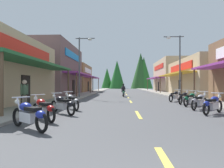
{
  "coord_description": "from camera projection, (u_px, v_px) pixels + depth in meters",
  "views": [
    {
      "loc": [
        -0.84,
        -1.13,
        1.44
      ],
      "look_at": [
        -1.83,
        20.04,
        1.52
      ],
      "focal_mm": 30.09,
      "sensor_mm": 36.0,
      "label": 1
    }
  ],
  "objects": [
    {
      "name": "motorcycle_parked_right_2",
      "position": [
        199.0,
        101.0,
        11.02
      ],
      "size": [
        1.58,
        1.59,
        1.04
      ],
      "rotation": [
        0.0,
        0.0,
        0.79
      ],
      "color": "black",
      "rests_on": "ground"
    },
    {
      "name": "treeline_backdrop",
      "position": [
        134.0,
        73.0,
        71.12
      ],
      "size": [
        19.65,
        8.15,
        13.59
      ],
      "color": "#1F5D23",
      "rests_on": "ground"
    },
    {
      "name": "sidewalk_left",
      "position": [
        85.0,
        94.0,
        28.06
      ],
      "size": [
        2.53,
        83.44,
        0.12
      ],
      "primitive_type": "cube",
      "color": "gray",
      "rests_on": "ground"
    },
    {
      "name": "storefront_right_middle",
      "position": [
        206.0,
        77.0,
        25.96
      ],
      "size": [
        9.02,
        12.89,
        4.95
      ],
      "color": "tan",
      "rests_on": "ground"
    },
    {
      "name": "motorcycle_parked_right_4",
      "position": [
        184.0,
        97.0,
        14.18
      ],
      "size": [
        1.38,
        1.76,
        1.04
      ],
      "rotation": [
        0.0,
        0.0,
        0.92
      ],
      "color": "black",
      "rests_on": "ground"
    },
    {
      "name": "pedestrian_browsing",
      "position": [
        181.0,
        88.0,
        21.57
      ],
      "size": [
        0.31,
        0.56,
        1.81
      ],
      "rotation": [
        0.0,
        0.0,
        6.13
      ],
      "color": "#726659",
      "rests_on": "ground"
    },
    {
      "name": "storefront_right_far",
      "position": [
        175.0,
        76.0,
        40.82
      ],
      "size": [
        8.79,
        13.1,
        6.77
      ],
      "color": "tan",
      "rests_on": "ground"
    },
    {
      "name": "motorcycle_parked_left_0",
      "position": [
        29.0,
        114.0,
        6.02
      ],
      "size": [
        1.8,
        1.32,
        1.04
      ],
      "rotation": [
        0.0,
        0.0,
        2.52
      ],
      "color": "black",
      "rests_on": "ground"
    },
    {
      "name": "ground",
      "position": [
        126.0,
        95.0,
        27.77
      ],
      "size": [
        9.85,
        83.44,
        0.1
      ],
      "primitive_type": "cube",
      "color": "#4C4C4F"
    },
    {
      "name": "streetlamp_right",
      "position": [
        177.0,
        58.0,
        19.54
      ],
      "size": [
        2.08,
        0.3,
        6.56
      ],
      "color": "#474C51",
      "rests_on": "ground"
    },
    {
      "name": "motorcycle_parked_right_1",
      "position": [
        213.0,
        104.0,
        9.25
      ],
      "size": [
        1.66,
        1.51,
        1.04
      ],
      "rotation": [
        0.0,
        0.0,
        0.73
      ],
      "color": "black",
      "rests_on": "ground"
    },
    {
      "name": "motorcycle_parked_right_5",
      "position": [
        175.0,
        96.0,
        16.17
      ],
      "size": [
        1.51,
        1.65,
        1.04
      ],
      "rotation": [
        0.0,
        0.0,
        0.84
      ],
      "color": "black",
      "rests_on": "ground"
    },
    {
      "name": "motorcycle_parked_left_3",
      "position": [
        71.0,
        101.0,
        10.91
      ],
      "size": [
        1.35,
        1.78,
        1.04
      ],
      "rotation": [
        0.0,
        0.0,
        2.2
      ],
      "color": "black",
      "rests_on": "ground"
    },
    {
      "name": "rider_cruising_lead",
      "position": [
        123.0,
        91.0,
        22.39
      ],
      "size": [
        0.6,
        2.14,
        1.57
      ],
      "rotation": [
        0.0,
        0.0,
        1.62
      ],
      "color": "black",
      "rests_on": "ground"
    },
    {
      "name": "sidewalk_right",
      "position": [
        169.0,
        94.0,
        27.49
      ],
      "size": [
        2.53,
        83.44,
        0.12
      ],
      "primitive_type": "cube",
      "color": "gray",
      "rests_on": "ground"
    },
    {
      "name": "storefront_left_far",
      "position": [
        68.0,
        78.0,
        38.17
      ],
      "size": [
        10.29,
        9.82,
        5.43
      ],
      "color": "olive",
      "rests_on": "ground"
    },
    {
      "name": "motorcycle_parked_left_1",
      "position": [
        43.0,
        108.0,
        7.55
      ],
      "size": [
        1.6,
        1.57,
        1.04
      ],
      "rotation": [
        0.0,
        0.0,
        2.37
      ],
      "color": "black",
      "rests_on": "ground"
    },
    {
      "name": "streetlamp_left",
      "position": [
        82.0,
        59.0,
        20.27
      ],
      "size": [
        2.08,
        0.3,
        6.56
      ],
      "color": "#474C51",
      "rests_on": "ground"
    },
    {
      "name": "pedestrian_by_shop",
      "position": [
        24.0,
        93.0,
        10.23
      ],
      "size": [
        0.33,
        0.56,
        1.71
      ],
      "rotation": [
        0.0,
        0.0,
        2.93
      ],
      "color": "#726659",
      "rests_on": "ground"
    },
    {
      "name": "motorcycle_parked_right_3",
      "position": [
        191.0,
        99.0,
        12.73
      ],
      "size": [
        1.55,
        1.62,
        1.04
      ],
      "rotation": [
        0.0,
        0.0,
        0.81
      ],
      "color": "black",
      "rests_on": "ground"
    },
    {
      "name": "centerline_dashes",
      "position": [
        126.0,
        94.0,
        30.37
      ],
      "size": [
        0.16,
        56.49,
        0.01
      ],
      "color": "#E0C64C",
      "rests_on": "ground"
    },
    {
      "name": "storefront_left_middle",
      "position": [
        51.0,
        70.0,
        26.25
      ],
      "size": [
        8.06,
        11.17,
        6.96
      ],
      "color": "brown",
      "rests_on": "ground"
    },
    {
      "name": "motorcycle_parked_left_2",
      "position": [
        62.0,
        104.0,
        9.2
      ],
      "size": [
        1.69,
        1.46,
        1.04
      ],
      "rotation": [
        0.0,
        0.0,
        2.44
      ],
      "color": "black",
      "rests_on": "ground"
    }
  ]
}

